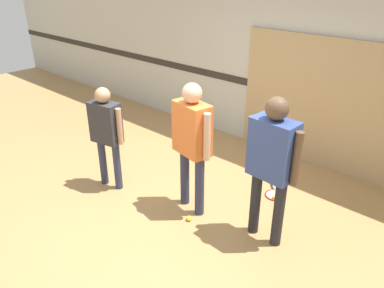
# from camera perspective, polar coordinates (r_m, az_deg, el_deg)

# --- Properties ---
(ground_plane) EXTENTS (16.00, 16.00, 0.00)m
(ground_plane) POSITION_cam_1_polar(r_m,az_deg,el_deg) (4.77, -3.03, -9.97)
(ground_plane) COLOR #A87F4C
(wall_back) EXTENTS (16.00, 0.07, 3.20)m
(wall_back) POSITION_cam_1_polar(r_m,az_deg,el_deg) (5.90, 13.45, 13.53)
(wall_back) COLOR beige
(wall_back) RESTS_ON ground_plane
(wall_panel) EXTENTS (2.44, 0.05, 1.91)m
(wall_panel) POSITION_cam_1_polar(r_m,az_deg,el_deg) (5.73, 18.69, 5.80)
(wall_panel) COLOR tan
(wall_panel) RESTS_ON ground_plane
(person_instructor) EXTENTS (0.61, 0.33, 1.63)m
(person_instructor) POSITION_cam_1_polar(r_m,az_deg,el_deg) (4.30, 0.00, 1.33)
(person_instructor) COLOR #2D334C
(person_instructor) RESTS_ON ground_plane
(person_student_left) EXTENTS (0.53, 0.29, 1.41)m
(person_student_left) POSITION_cam_1_polar(r_m,az_deg,el_deg) (4.96, -12.96, 2.45)
(person_student_left) COLOR #2D334C
(person_student_left) RESTS_ON ground_plane
(person_student_right) EXTENTS (0.63, 0.28, 1.66)m
(person_student_right) POSITION_cam_1_polar(r_m,az_deg,el_deg) (3.87, 12.09, -1.88)
(person_student_right) COLOR #232328
(person_student_right) RESTS_ON ground_plane
(racket_spare_on_floor) EXTENTS (0.43, 0.45, 0.03)m
(racket_spare_on_floor) POSITION_cam_1_polar(r_m,az_deg,el_deg) (5.15, 12.52, -7.49)
(racket_spare_on_floor) COLOR red
(racket_spare_on_floor) RESTS_ON ground_plane
(tennis_ball_near_instructor) EXTENTS (0.07, 0.07, 0.07)m
(tennis_ball_near_instructor) POSITION_cam_1_polar(r_m,az_deg,el_deg) (4.57, -0.46, -11.26)
(tennis_ball_near_instructor) COLOR #CCE038
(tennis_ball_near_instructor) RESTS_ON ground_plane
(tennis_ball_by_spare_racket) EXTENTS (0.07, 0.07, 0.07)m
(tennis_ball_by_spare_racket) POSITION_cam_1_polar(r_m,az_deg,el_deg) (5.05, 12.50, -7.92)
(tennis_ball_by_spare_racket) COLOR #CCE038
(tennis_ball_by_spare_racket) RESTS_ON ground_plane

